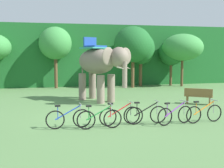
# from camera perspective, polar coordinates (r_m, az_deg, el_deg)

# --- Properties ---
(ground_plane) EXTENTS (80.00, 80.00, 0.00)m
(ground_plane) POSITION_cam_1_polar(r_m,az_deg,el_deg) (13.27, -1.28, -6.09)
(ground_plane) COLOR #567F47
(foliage_hedge) EXTENTS (36.00, 6.00, 5.30)m
(foliage_hedge) POSITION_cam_1_polar(r_m,az_deg,el_deg) (27.43, -7.50, 5.69)
(foliage_hedge) COLOR #1E6028
(foliage_hedge) RESTS_ON ground
(tree_far_left) EXTENTS (2.62, 2.62, 4.95)m
(tree_far_left) POSITION_cam_1_polar(r_m,az_deg,el_deg) (23.65, -11.22, 7.93)
(tree_far_left) COLOR brown
(tree_far_left) RESTS_ON ground
(tree_center_right) EXTENTS (3.12, 3.12, 5.02)m
(tree_center_right) POSITION_cam_1_polar(r_m,az_deg,el_deg) (23.67, 4.18, 7.83)
(tree_center_right) COLOR brown
(tree_center_right) RESTS_ON ground
(tree_center_left) EXTENTS (2.39, 2.39, 4.60)m
(tree_center_left) POSITION_cam_1_polar(r_m,az_deg,el_deg) (24.79, 5.75, 7.00)
(tree_center_left) COLOR brown
(tree_center_left) RESTS_ON ground
(tree_left) EXTENTS (2.25, 2.25, 3.99)m
(tree_left) POSITION_cam_1_polar(r_m,az_deg,el_deg) (25.73, 11.72, 6.09)
(tree_left) COLOR brown
(tree_left) RESTS_ON ground
(tree_far_right) EXTENTS (3.47, 3.47, 4.48)m
(tree_far_right) POSITION_cam_1_polar(r_m,az_deg,el_deg) (25.28, 13.88, 7.09)
(tree_far_right) COLOR brown
(tree_far_right) RESTS_ON ground
(elephant) EXTENTS (3.12, 4.11, 3.78)m
(elephant) POSITION_cam_1_polar(r_m,az_deg,el_deg) (16.65, -2.45, 4.02)
(elephant) COLOR gray
(elephant) RESTS_ON ground
(bike_blue) EXTENTS (1.71, 0.52, 0.92)m
(bike_blue) POSITION_cam_1_polar(r_m,az_deg,el_deg) (10.90, -8.64, -6.76)
(bike_blue) COLOR black
(bike_blue) RESTS_ON ground
(bike_green) EXTENTS (1.71, 0.52, 0.92)m
(bike_green) POSITION_cam_1_polar(r_m,az_deg,el_deg) (10.72, -2.53, -6.91)
(bike_green) COLOR black
(bike_green) RESTS_ON ground
(bike_red) EXTENTS (1.70, 0.52, 0.92)m
(bike_red) POSITION_cam_1_polar(r_m,az_deg,el_deg) (11.27, 1.59, -6.27)
(bike_red) COLOR black
(bike_red) RESTS_ON ground
(bike_black) EXTENTS (1.71, 0.52, 0.92)m
(bike_black) POSITION_cam_1_polar(r_m,az_deg,el_deg) (11.52, 6.85, -6.03)
(bike_black) COLOR black
(bike_black) RESTS_ON ground
(bike_purple) EXTENTS (1.67, 0.60, 0.92)m
(bike_purple) POSITION_cam_1_polar(r_m,az_deg,el_deg) (11.64, 12.44, -6.01)
(bike_purple) COLOR black
(bike_purple) RESTS_ON ground
(bike_orange) EXTENTS (1.70, 0.52, 0.92)m
(bike_orange) POSITION_cam_1_polar(r_m,az_deg,el_deg) (12.25, 17.87, -5.56)
(bike_orange) COLOR black
(bike_orange) RESTS_ON ground
(wooden_bench) EXTENTS (1.46, 1.21, 0.89)m
(wooden_bench) POSITION_cam_1_polar(r_m,az_deg,el_deg) (16.53, 16.82, -2.25)
(wooden_bench) COLOR brown
(wooden_bench) RESTS_ON ground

